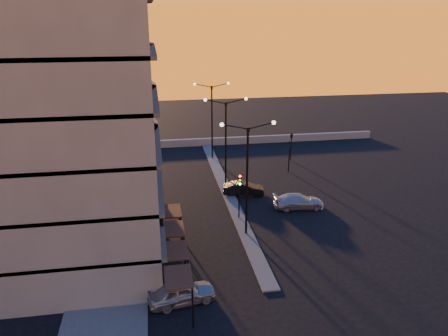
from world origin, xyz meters
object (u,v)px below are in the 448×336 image
at_px(streetlamp_mid, 226,137).
at_px(traffic_light_main, 240,189).
at_px(car_sedan, 244,188).
at_px(car_wagon, 299,201).
at_px(car_hatchback, 182,292).

bearing_deg(streetlamp_mid, traffic_light_main, -90.00).
distance_m(streetlamp_mid, car_sedan, 5.46).
distance_m(car_sedan, car_wagon, 5.92).
bearing_deg(streetlamp_mid, car_sedan, -50.47).
distance_m(traffic_light_main, car_hatchback, 12.63).
height_order(traffic_light_main, car_wagon, traffic_light_main).
bearing_deg(streetlamp_mid, car_wagon, -44.10).
bearing_deg(car_hatchback, streetlamp_mid, -28.75).
height_order(traffic_light_main, car_sedan, traffic_light_main).
bearing_deg(car_wagon, car_sedan, 52.04).
bearing_deg(traffic_light_main, car_wagon, 13.15).
relative_size(streetlamp_mid, car_hatchback, 2.25).
height_order(streetlamp_mid, car_wagon, streetlamp_mid).
bearing_deg(traffic_light_main, car_hatchback, -118.08).
distance_m(car_hatchback, car_wagon, 17.08).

